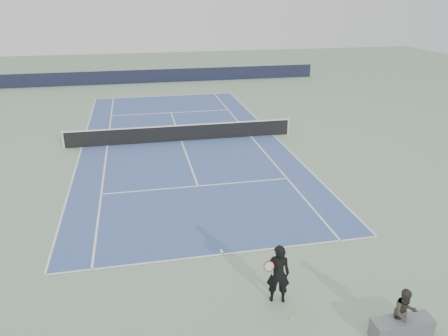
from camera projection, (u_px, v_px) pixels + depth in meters
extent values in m
plane|color=gray|center=(181.00, 141.00, 24.95)|extent=(80.00, 80.00, 0.00)
cube|color=#3D5691|center=(181.00, 141.00, 24.95)|extent=(10.97, 23.77, 0.01)
cylinder|color=silver|center=(63.00, 139.00, 23.55)|extent=(0.10, 0.10, 1.07)
cylinder|color=silver|center=(288.00, 126.00, 25.95)|extent=(0.10, 0.10, 1.07)
cube|color=black|center=(181.00, 133.00, 24.78)|extent=(12.80, 0.03, 0.90)
cube|color=white|center=(181.00, 125.00, 24.60)|extent=(12.80, 0.04, 0.06)
cube|color=black|center=(160.00, 76.00, 40.96)|extent=(30.00, 0.25, 1.20)
imported|color=black|center=(278.00, 273.00, 11.74)|extent=(0.76, 0.63, 1.76)
torus|color=maroon|center=(269.00, 266.00, 11.53)|extent=(0.34, 0.18, 0.36)
cylinder|color=white|center=(269.00, 266.00, 11.53)|extent=(0.29, 0.14, 0.32)
cylinder|color=white|center=(273.00, 273.00, 11.68)|extent=(0.08, 0.13, 0.27)
sphere|color=#D0EB30|center=(292.00, 318.00, 11.34)|extent=(0.07, 0.07, 0.07)
cube|color=slate|center=(402.00, 328.00, 10.74)|extent=(1.56, 0.61, 0.49)
imported|color=#36332B|center=(404.00, 313.00, 10.57)|extent=(0.67, 0.55, 1.31)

